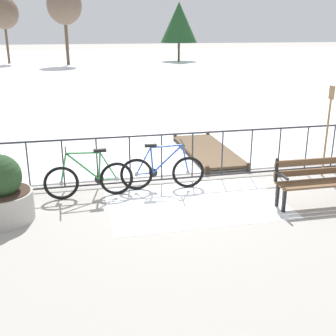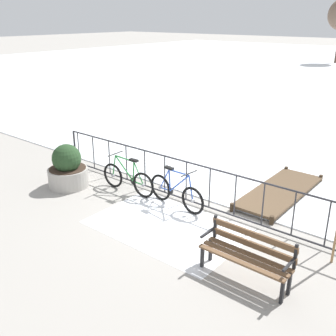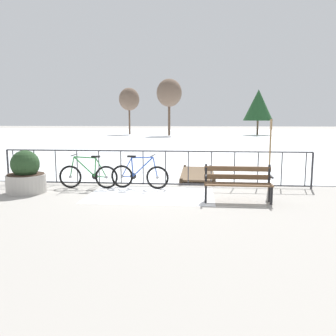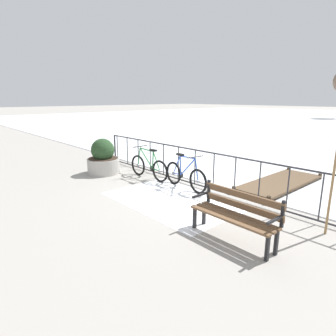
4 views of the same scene
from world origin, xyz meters
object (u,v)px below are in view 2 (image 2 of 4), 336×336
at_px(park_bench, 248,252).
at_px(planter_with_shrub, 68,169).
at_px(bicycle_second, 176,192).
at_px(bicycle_near_railing, 128,179).

distance_m(park_bench, planter_with_shrub, 5.61).
xyz_separation_m(bicycle_second, planter_with_shrub, (-2.96, -0.84, 0.12)).
bearing_deg(bicycle_second, planter_with_shrub, -164.21).
height_order(bicycle_second, planter_with_shrub, planter_with_shrub).
distance_m(bicycle_second, planter_with_shrub, 3.08).
height_order(park_bench, planter_with_shrub, planter_with_shrub).
xyz_separation_m(bicycle_second, park_bench, (2.62, -1.39, 0.14)).
bearing_deg(park_bench, planter_with_shrub, 174.35).
distance_m(bicycle_near_railing, planter_with_shrub, 1.67).
relative_size(bicycle_second, planter_with_shrub, 1.48).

